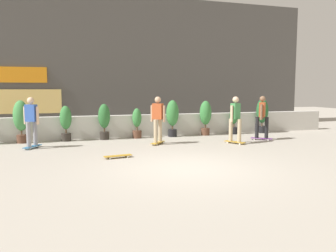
# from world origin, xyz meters

# --- Properties ---
(ground_plane) EXTENTS (48.00, 48.00, 0.00)m
(ground_plane) POSITION_xyz_m (0.00, 0.00, 0.00)
(ground_plane) COLOR #A8A093
(planter_wall) EXTENTS (18.00, 0.40, 0.90)m
(planter_wall) POSITION_xyz_m (0.00, 6.00, 0.45)
(planter_wall) COLOR beige
(planter_wall) RESTS_ON ground
(building_backdrop) EXTENTS (20.00, 2.08, 6.50)m
(building_backdrop) POSITION_xyz_m (-0.01, 10.00, 3.25)
(building_backdrop) COLOR #4C4947
(building_backdrop) RESTS_ON ground
(potted_plant_1) EXTENTS (0.54, 0.54, 1.56)m
(potted_plant_1) POSITION_xyz_m (-4.33, 5.55, 0.91)
(potted_plant_1) COLOR brown
(potted_plant_1) RESTS_ON ground
(potted_plant_2) EXTENTS (0.43, 0.43, 1.34)m
(potted_plant_2) POSITION_xyz_m (-2.77, 5.55, 0.75)
(potted_plant_2) COLOR #2D2823
(potted_plant_2) RESTS_ON ground
(potted_plant_3) EXTENTS (0.46, 0.46, 1.39)m
(potted_plant_3) POSITION_xyz_m (-1.34, 5.55, 0.79)
(potted_plant_3) COLOR #2D2823
(potted_plant_3) RESTS_ON ground
(potted_plant_4) EXTENTS (0.36, 0.36, 1.20)m
(potted_plant_4) POSITION_xyz_m (-0.04, 5.55, 0.63)
(potted_plant_4) COLOR brown
(potted_plant_4) RESTS_ON ground
(potted_plant_5) EXTENTS (0.52, 0.52, 1.51)m
(potted_plant_5) POSITION_xyz_m (1.45, 5.55, 0.88)
(potted_plant_5) COLOR black
(potted_plant_5) RESTS_ON ground
(potted_plant_6) EXTENTS (0.50, 0.50, 1.47)m
(potted_plant_6) POSITION_xyz_m (2.93, 5.55, 0.85)
(potted_plant_6) COLOR brown
(potted_plant_6) RESTS_ON ground
(potted_plant_7) EXTENTS (0.37, 0.37, 1.20)m
(potted_plant_7) POSITION_xyz_m (4.28, 5.55, 0.64)
(potted_plant_7) COLOR black
(potted_plant_7) RESTS_ON ground
(potted_plant_8) EXTENTS (0.53, 0.53, 1.53)m
(potted_plant_8) POSITION_xyz_m (5.68, 5.55, 0.89)
(potted_plant_8) COLOR black
(potted_plant_8) RESTS_ON ground
(skater_by_wall_left) EXTENTS (0.57, 0.80, 1.70)m
(skater_by_wall_left) POSITION_xyz_m (3.02, 3.10, 0.94)
(skater_by_wall_left) COLOR #BF8C26
(skater_by_wall_left) RESTS_ON ground
(skater_foreground) EXTENTS (0.58, 0.79, 1.70)m
(skater_foreground) POSITION_xyz_m (-3.87, 4.21, 0.94)
(skater_foreground) COLOR #266699
(skater_foreground) RESTS_ON ground
(skater_far_left) EXTENTS (0.68, 0.73, 1.70)m
(skater_far_left) POSITION_xyz_m (0.34, 3.80, 0.94)
(skater_far_left) COLOR #BF8C26
(skater_far_left) RESTS_ON ground
(skater_mid_plaza) EXTENTS (0.74, 0.67, 1.70)m
(skater_mid_plaza) POSITION_xyz_m (4.44, 3.60, 0.94)
(skater_mid_plaza) COLOR #72338C
(skater_mid_plaza) RESTS_ON ground
(skateboard_near_camera) EXTENTS (0.82, 0.32, 0.08)m
(skateboard_near_camera) POSITION_xyz_m (-1.42, 1.74, 0.06)
(skateboard_near_camera) COLOR #BF8C26
(skateboard_near_camera) RESTS_ON ground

